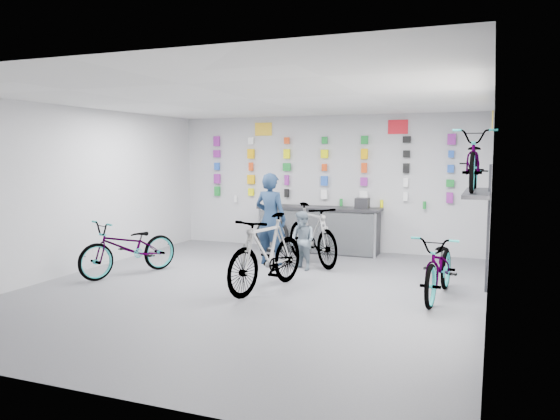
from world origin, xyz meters
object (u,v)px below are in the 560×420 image
at_px(bike_left, 129,247).
at_px(customer, 302,241).
at_px(bike_center, 267,252).
at_px(bike_right, 440,266).
at_px(counter, 319,230).
at_px(clerk, 271,219).
at_px(bike_service, 312,234).

xyz_separation_m(bike_left, customer, (2.72, 1.54, 0.05)).
distance_m(bike_left, customer, 3.13).
distance_m(bike_center, bike_right, 2.65).
xyz_separation_m(counter, bike_center, (0.23, -3.50, 0.12)).
relative_size(counter, bike_center, 1.34).
bearing_deg(customer, bike_right, 7.74).
relative_size(bike_right, clerk, 1.05).
bearing_deg(clerk, bike_left, 49.73).
relative_size(bike_right, customer, 1.72).
height_order(bike_left, customer, customer).
relative_size(bike_left, bike_right, 1.01).
xyz_separation_m(counter, bike_service, (0.26, -1.27, 0.11)).
bearing_deg(bike_center, bike_left, -170.12).
bearing_deg(clerk, bike_center, 118.14).
height_order(bike_center, customer, bike_center).
relative_size(counter, customer, 2.46).
relative_size(bike_service, clerk, 1.10).
bearing_deg(bike_service, counter, 55.36).
relative_size(bike_center, bike_right, 1.07).
xyz_separation_m(bike_left, bike_service, (2.72, 2.13, 0.09)).
xyz_separation_m(bike_left, bike_right, (5.29, 0.38, -0.01)).
xyz_separation_m(bike_center, clerk, (-0.71, 1.89, 0.29)).
bearing_deg(bike_left, clerk, 64.69).
bearing_deg(bike_left, counter, 76.67).
bearing_deg(customer, bike_left, -118.44).
height_order(bike_center, clerk, clerk).
bearing_deg(counter, clerk, -106.59).
bearing_deg(bike_center, bike_right, 22.12).
height_order(counter, customer, customer).
relative_size(counter, bike_right, 1.43).
relative_size(bike_left, clerk, 1.07).
bearing_deg(bike_service, clerk, 158.72).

